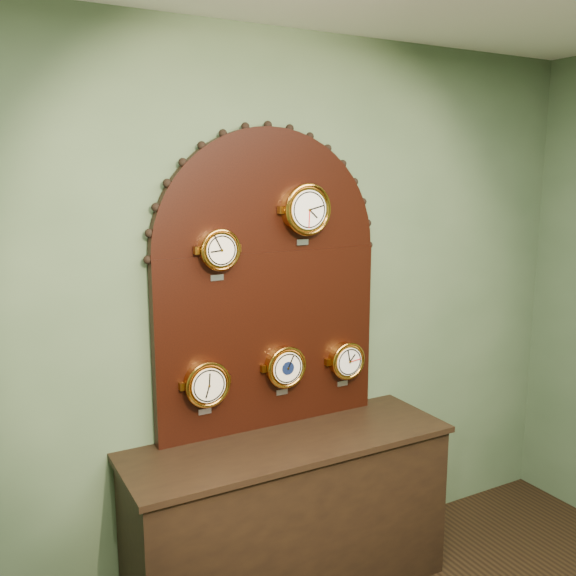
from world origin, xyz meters
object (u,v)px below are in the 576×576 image
display_board (269,272)px  tide_clock (346,360)px  barometer (285,367)px  roman_clock (219,250)px  shop_counter (290,520)px  hygrometer (207,384)px  arabic_clock (306,210)px

display_board → tide_clock: display_board is taller
barometer → tide_clock: 0.37m
display_board → roman_clock: (-0.29, -0.07, 0.14)m
shop_counter → roman_clock: bearing=151.9°
shop_counter → hygrometer: (-0.37, 0.15, 0.73)m
tide_clock → shop_counter: bearing=-160.2°
arabic_clock → tide_clock: 0.85m
hygrometer → tide_clock: (0.79, 0.00, -0.00)m
display_board → hygrometer: bearing=-169.7°
hygrometer → roman_clock: bearing=0.6°
shop_counter → hygrometer: 0.83m
display_board → barometer: bearing=-50.5°
arabic_clock → hygrometer: 0.97m
roman_clock → tide_clock: bearing=-0.0°
shop_counter → tide_clock: 0.86m
shop_counter → arabic_clock: (0.17, 0.15, 1.54)m
arabic_clock → tide_clock: (0.25, 0.00, -0.81)m
shop_counter → roman_clock: 1.40m
display_board → tide_clock: bearing=-8.8°
display_board → arabic_clock: 0.36m
hygrometer → barometer: size_ratio=1.03×
barometer → tide_clock: bearing=0.1°
hygrometer → tide_clock: hygrometer is taller
roman_clock → tide_clock: roman_clock is taller
display_board → roman_clock: display_board is taller
shop_counter → tide_clock: (0.43, 0.15, 0.73)m
shop_counter → roman_clock: size_ratio=6.44×
arabic_clock → tide_clock: size_ratio=1.21×
display_board → arabic_clock: (0.17, -0.07, 0.31)m
shop_counter → arabic_clock: 1.55m
shop_counter → barometer: size_ratio=5.95×
hygrometer → shop_counter: bearing=-22.7°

